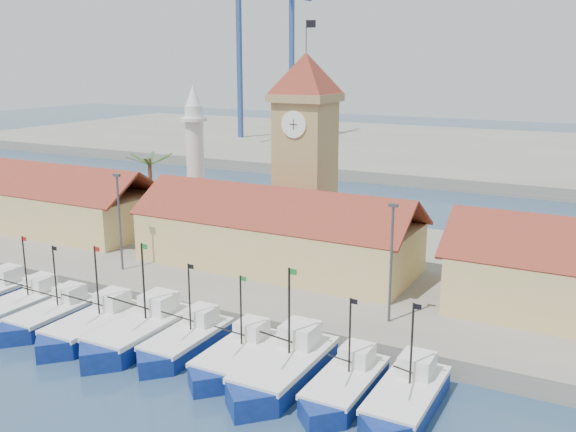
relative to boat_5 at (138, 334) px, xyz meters
The scene contains 20 objects.
ground 3.42m from the boat_5, 50.64° to the right, with size 400.00×400.00×0.00m, color navy.
quay 21.54m from the boat_5, 84.39° to the left, with size 140.00×32.00×1.50m, color gray.
terminal 107.45m from the boat_5, 88.88° to the left, with size 240.00×80.00×2.00m, color gray.
boat_2 12.34m from the boat_5, behind, with size 3.32×9.11×6.89m.
boat_3 8.44m from the boat_5, behind, with size 3.25×8.90×6.74m.
boat_4 4.00m from the boat_5, behind, with size 3.56×9.74×7.37m.
boat_5 is the anchor object (origin of this frame).
boat_6 3.88m from the boat_5, ahead, with size 3.30×9.03×6.83m.
boat_7 8.40m from the boat_5, ahead, with size 3.27×8.95×6.78m.
boat_8 12.21m from the boat_5, ahead, with size 3.88×10.62×8.03m.
boat_9 16.51m from the boat_5, ahead, with size 3.24×8.88×6.72m.
boat_10 20.39m from the boat_5, ahead, with size 3.40×9.33×7.06m.
hall_left 34.75m from the boat_5, 149.75° to the left, with size 31.20×10.13×7.61m.
hall_center 17.84m from the boat_5, 83.11° to the left, with size 27.04×10.13×7.61m.
clock_tower 26.02m from the boat_5, 84.86° to the left, with size 5.80×5.80×22.70m.
minaret 29.87m from the boat_5, 116.88° to the left, with size 3.00×3.00×16.30m.
palm_tree 29.98m from the boat_5, 127.37° to the left, with size 5.60×5.03×8.39m.
lamp_posts 11.30m from the boat_5, 74.55° to the left, with size 80.70×0.25×9.03m.
crane_blue_far 114.86m from the boat_5, 118.66° to the left, with size 1.00×37.64×49.45m.
crane_blue_near 114.64m from the boat_5, 112.23° to the left, with size 1.00×33.99×40.70m.
Camera 1 is at (28.29, -30.96, 20.55)m, focal length 40.00 mm.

